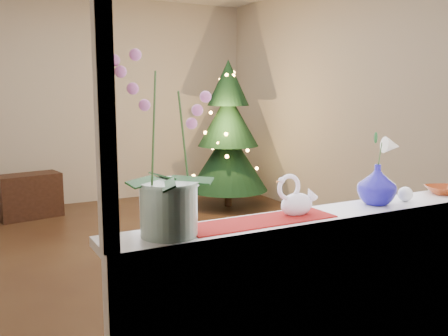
{
  "coord_description": "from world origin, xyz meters",
  "views": [
    {
      "loc": [
        -1.53,
        -4.17,
        1.49
      ],
      "look_at": [
        -0.05,
        -1.4,
        1.0
      ],
      "focal_mm": 40.0,
      "sensor_mm": 36.0,
      "label": 1
    }
  ],
  "objects_px": {
    "orchid_pot": "(168,145)",
    "blue_vase": "(377,181)",
    "xmas_tree": "(228,134)",
    "side_table": "(29,196)",
    "swan": "(297,196)",
    "paperweight": "(405,194)",
    "amber_dish": "(443,191)"
  },
  "relations": [
    {
      "from": "orchid_pot",
      "to": "blue_vase",
      "type": "bearing_deg",
      "value": 0.91
    },
    {
      "from": "blue_vase",
      "to": "xmas_tree",
      "type": "bearing_deg",
      "value": 72.41
    },
    {
      "from": "blue_vase",
      "to": "side_table",
      "type": "xyz_separation_m",
      "value": [
        -1.16,
        4.33,
        -0.78
      ]
    },
    {
      "from": "blue_vase",
      "to": "xmas_tree",
      "type": "height_order",
      "value": "xmas_tree"
    },
    {
      "from": "swan",
      "to": "xmas_tree",
      "type": "xyz_separation_m",
      "value": [
        1.69,
        3.75,
        -0.08
      ]
    },
    {
      "from": "paperweight",
      "to": "amber_dish",
      "type": "relative_size",
      "value": 0.49
    },
    {
      "from": "blue_vase",
      "to": "side_table",
      "type": "height_order",
      "value": "blue_vase"
    },
    {
      "from": "side_table",
      "to": "swan",
      "type": "bearing_deg",
      "value": -91.37
    },
    {
      "from": "orchid_pot",
      "to": "paperweight",
      "type": "relative_size",
      "value": 9.42
    },
    {
      "from": "orchid_pot",
      "to": "swan",
      "type": "height_order",
      "value": "orchid_pot"
    },
    {
      "from": "swan",
      "to": "amber_dish",
      "type": "xyz_separation_m",
      "value": [
        1.01,
        0.0,
        -0.07
      ]
    },
    {
      "from": "amber_dish",
      "to": "swan",
      "type": "bearing_deg",
      "value": -179.75
    },
    {
      "from": "blue_vase",
      "to": "paperweight",
      "type": "relative_size",
      "value": 3.06
    },
    {
      "from": "orchid_pot",
      "to": "amber_dish",
      "type": "height_order",
      "value": "orchid_pot"
    },
    {
      "from": "orchid_pot",
      "to": "xmas_tree",
      "type": "height_order",
      "value": "xmas_tree"
    },
    {
      "from": "orchid_pot",
      "to": "amber_dish",
      "type": "distance_m",
      "value": 1.68
    },
    {
      "from": "swan",
      "to": "side_table",
      "type": "bearing_deg",
      "value": 86.77
    },
    {
      "from": "orchid_pot",
      "to": "swan",
      "type": "relative_size",
      "value": 3.29
    },
    {
      "from": "orchid_pot",
      "to": "blue_vase",
      "type": "distance_m",
      "value": 1.16
    },
    {
      "from": "orchid_pot",
      "to": "paperweight",
      "type": "bearing_deg",
      "value": -0.21
    },
    {
      "from": "swan",
      "to": "blue_vase",
      "type": "height_order",
      "value": "blue_vase"
    },
    {
      "from": "orchid_pot",
      "to": "xmas_tree",
      "type": "distance_m",
      "value": 4.45
    },
    {
      "from": "paperweight",
      "to": "orchid_pot",
      "type": "bearing_deg",
      "value": 179.79
    },
    {
      "from": "blue_vase",
      "to": "side_table",
      "type": "relative_size",
      "value": 0.34
    },
    {
      "from": "swan",
      "to": "blue_vase",
      "type": "xyz_separation_m",
      "value": [
        0.49,
        -0.0,
        0.02
      ]
    },
    {
      "from": "amber_dish",
      "to": "xmas_tree",
      "type": "distance_m",
      "value": 3.81
    },
    {
      "from": "orchid_pot",
      "to": "paperweight",
      "type": "distance_m",
      "value": 1.35
    },
    {
      "from": "swan",
      "to": "xmas_tree",
      "type": "distance_m",
      "value": 4.11
    },
    {
      "from": "swan",
      "to": "side_table",
      "type": "xyz_separation_m",
      "value": [
        -0.67,
        4.33,
        -0.75
      ]
    },
    {
      "from": "orchid_pot",
      "to": "amber_dish",
      "type": "relative_size",
      "value": 4.65
    },
    {
      "from": "amber_dish",
      "to": "side_table",
      "type": "distance_m",
      "value": 4.69
    },
    {
      "from": "orchid_pot",
      "to": "paperweight",
      "type": "height_order",
      "value": "orchid_pot"
    }
  ]
}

